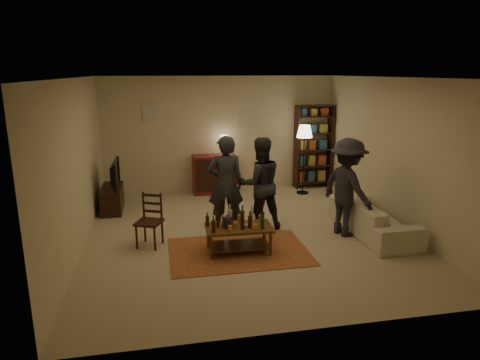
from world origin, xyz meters
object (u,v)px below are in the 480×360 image
object	(u,v)px
bookshelf	(313,146)
floor_lamp	(304,136)
sofa	(373,217)
person_left	(226,184)
coffee_table	(238,229)
tv_stand	(112,192)
person_right	(260,184)
dining_chair	(150,218)
person_by_sofa	(347,187)
dresser	(215,173)

from	to	relation	value
bookshelf	floor_lamp	xyz separation A→B (m)	(-0.42, -0.51, 0.33)
sofa	person_left	distance (m)	2.67
coffee_table	tv_stand	xyz separation A→B (m)	(-2.15, 2.56, -0.00)
coffee_table	floor_lamp	world-z (taller)	floor_lamp
person_left	person_right	distance (m)	0.63
dining_chair	sofa	size ratio (longest dim) A/B	0.43
bookshelf	person_right	distance (m)	3.22
sofa	person_by_sofa	distance (m)	0.74
bookshelf	dining_chair	bearing A→B (deg)	-142.63
tv_stand	floor_lamp	size ratio (longest dim) A/B	0.66
floor_lamp	sofa	world-z (taller)	floor_lamp
coffee_table	sofa	size ratio (longest dim) A/B	0.51
dining_chair	tv_stand	distance (m)	2.15
bookshelf	person_right	size ratio (longest dim) A/B	1.20
coffee_table	person_by_sofa	xyz separation A→B (m)	(2.00, 0.39, 0.47)
bookshelf	sofa	xyz separation A→B (m)	(-0.05, -3.18, -0.73)
person_left	sofa	bearing A→B (deg)	170.56
dining_chair	floor_lamp	xyz separation A→B (m)	(3.49, 2.47, 0.90)
dining_chair	dresser	bearing A→B (deg)	87.00
tv_stand	floor_lamp	world-z (taller)	floor_lamp
coffee_table	bookshelf	xyz separation A→B (m)	(2.55, 3.54, 0.64)
floor_lamp	person_left	size ratio (longest dim) A/B	0.93
dresser	person_by_sofa	size ratio (longest dim) A/B	0.80
coffee_table	person_left	bearing A→B (deg)	92.43
coffee_table	dresser	distance (m)	3.47
sofa	dining_chair	bearing A→B (deg)	87.04
dresser	bookshelf	xyz separation A→B (m)	(2.44, 0.07, 0.56)
person_left	tv_stand	bearing A→B (deg)	-33.57
dining_chair	person_left	bearing A→B (deg)	40.41
floor_lamp	person_left	distance (m)	3.04
tv_stand	bookshelf	distance (m)	4.84
dresser	person_left	world-z (taller)	person_left
dining_chair	person_right	size ratio (longest dim) A/B	0.53
coffee_table	sofa	distance (m)	2.53
person_by_sofa	coffee_table	bearing A→B (deg)	83.02
person_right	person_by_sofa	size ratio (longest dim) A/B	0.99
bookshelf	floor_lamp	bearing A→B (deg)	-128.97
sofa	dresser	bearing A→B (deg)	37.54
floor_lamp	sofa	xyz separation A→B (m)	(0.37, -2.67, -1.06)
sofa	floor_lamp	bearing A→B (deg)	7.91
dresser	coffee_table	bearing A→B (deg)	-91.77
dining_chair	bookshelf	size ratio (longest dim) A/B	0.44
floor_lamp	person_right	distance (m)	2.61
floor_lamp	bookshelf	bearing A→B (deg)	51.03
bookshelf	person_by_sofa	world-z (taller)	bookshelf
bookshelf	person_left	xyz separation A→B (m)	(-2.59, -2.58, -0.16)
dining_chair	person_by_sofa	world-z (taller)	person_by_sofa
dresser	bookshelf	bearing A→B (deg)	1.57
tv_stand	person_right	bearing A→B (deg)	-29.89
coffee_table	floor_lamp	bearing A→B (deg)	54.85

